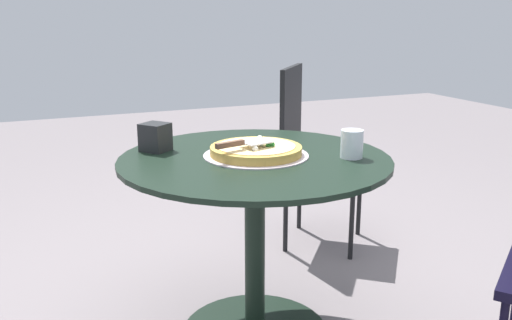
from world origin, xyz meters
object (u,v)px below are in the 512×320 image
(napkin_dispenser, at_px, (155,137))
(pizza_server, at_px, (242,143))
(pizza_on_tray, at_px, (256,151))
(patio_chair_far, at_px, (310,144))
(patio_table, at_px, (255,212))
(drinking_cup, at_px, (352,144))

(napkin_dispenser, bearing_deg, pizza_server, 6.29)
(pizza_server, bearing_deg, pizza_on_tray, -62.09)
(patio_chair_far, bearing_deg, pizza_server, 137.72)
(patio_table, distance_m, napkin_dispenser, 0.45)
(pizza_on_tray, bearing_deg, patio_table, 141.70)
(patio_table, bearing_deg, patio_chair_far, -40.66)
(pizza_on_tray, bearing_deg, patio_chair_far, -40.70)
(pizza_on_tray, xyz_separation_m, pizza_server, (-0.04, 0.07, 0.04))
(patio_table, bearing_deg, napkin_dispenser, 53.08)
(napkin_dispenser, bearing_deg, pizza_on_tray, 17.56)
(patio_table, bearing_deg, pizza_on_tray, -38.30)
(pizza_on_tray, bearing_deg, pizza_server, 117.91)
(pizza_server, relative_size, drinking_cup, 2.20)
(patio_table, bearing_deg, drinking_cup, -114.96)
(pizza_server, height_order, patio_chair_far, patio_chair_far)
(patio_table, xyz_separation_m, patio_chair_far, (0.72, -0.62, 0.04))
(pizza_on_tray, height_order, napkin_dispenser, napkin_dispenser)
(patio_table, height_order, napkin_dispenser, napkin_dispenser)
(patio_table, distance_m, patio_chair_far, 0.95)
(drinking_cup, height_order, napkin_dispenser, napkin_dispenser)
(drinking_cup, relative_size, patio_chair_far, 0.11)
(patio_chair_far, bearing_deg, pizza_on_tray, 139.30)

